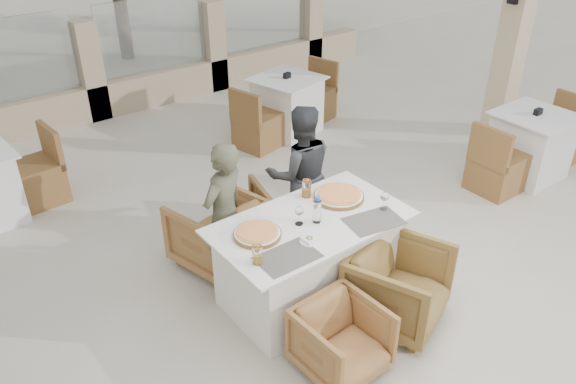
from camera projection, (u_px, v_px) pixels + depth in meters
ground at (305, 289)px, 4.94m from camera, size 80.00×80.00×0.00m
perimeter_wall_far at (89, 64)px, 7.81m from camera, size 10.00×0.34×1.60m
lantern_pillar at (508, 60)px, 7.30m from camera, size 0.34×0.34×2.00m
dining_table at (310, 259)px, 4.68m from camera, size 1.60×0.90×0.77m
placemat_near_left at (288, 257)px, 4.08m from camera, size 0.46×0.31×0.00m
placemat_near_right at (374, 221)px, 4.49m from camera, size 0.50×0.38×0.00m
pizza_left at (257, 233)px, 4.30m from camera, size 0.49×0.49×0.05m
pizza_right at (339, 195)px, 4.78m from camera, size 0.47×0.47×0.06m
water_bottle at (317, 210)px, 4.42m from camera, size 0.08×0.08×0.23m
wine_glass_centre at (299, 214)px, 4.41m from camera, size 0.09×0.09×0.18m
wine_glass_corner at (384, 200)px, 4.59m from camera, size 0.08×0.08×0.18m
beer_glass_left at (257, 255)px, 3.99m from camera, size 0.09×0.09×0.15m
beer_glass_right at (307, 189)px, 4.78m from camera, size 0.10×0.10×0.16m
olive_dish at (309, 239)px, 4.24m from camera, size 0.14×0.14×0.04m
armchair_far_left at (217, 232)px, 5.13m from camera, size 0.86×0.87×0.66m
armchair_far_right at (292, 207)px, 5.53m from camera, size 0.79×0.81×0.62m
armchair_near_left at (341, 341)px, 4.05m from camera, size 0.60×0.62×0.54m
armchair_near_right at (398, 286)px, 4.48m from camera, size 0.93×0.95×0.67m
diner_left at (224, 214)px, 4.77m from camera, size 0.56×0.47×1.33m
diner_right at (300, 174)px, 5.32m from camera, size 0.82×0.75×1.38m
bg_table_b at (287, 105)px, 7.60m from camera, size 1.79×1.19×0.77m
bg_table_c at (530, 145)px, 6.55m from camera, size 1.64×0.83×0.77m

